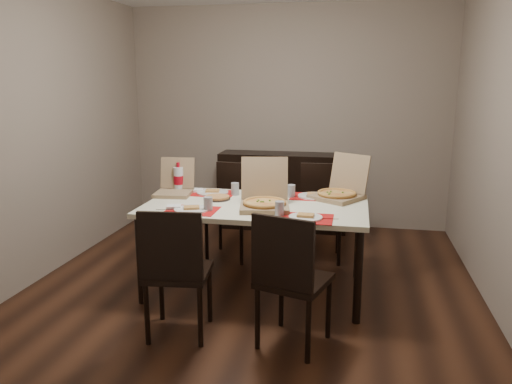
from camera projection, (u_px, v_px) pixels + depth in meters
ground at (253, 287)px, 4.33m from camera, size 3.80×4.00×0.02m
room_walls at (263, 81)px, 4.36m from camera, size 3.84×4.02×2.62m
sideboard at (283, 191)px, 5.93m from camera, size 1.50×0.40×0.90m
dining_table at (256, 212)px, 4.10m from camera, size 1.80×1.00×0.75m
chair_near_left at (176, 268)px, 3.35m from camera, size 0.47×0.47×0.93m
chair_near_right at (290, 276)px, 3.21m from camera, size 0.53×0.53×0.93m
chair_far_left at (233, 206)px, 4.99m from camera, size 0.46×0.46×0.93m
chair_far_right at (321, 207)px, 4.94m from camera, size 0.45×0.45×0.93m
setting_near_left at (194, 208)px, 3.88m from camera, size 0.48×0.30×0.11m
setting_near_right at (298, 215)px, 3.67m from camera, size 0.47×0.30×0.11m
setting_far_left at (216, 191)px, 4.45m from camera, size 0.52×0.30×0.11m
setting_far_right at (309, 195)px, 4.31m from camera, size 0.50×0.30×0.11m
napkin_loose at (260, 202)px, 4.10m from camera, size 0.16×0.16×0.02m
pizza_box_center at (264, 201)px, 3.95m from camera, size 0.45×0.48×0.38m
pizza_box_right at (339, 192)px, 4.26m from camera, size 0.53×0.54×0.37m
pizza_box_left at (175, 188)px, 4.42m from camera, size 0.34×0.37×0.31m
faina_plate at (217, 198)px, 4.23m from camera, size 0.22×0.22×0.03m
dip_bowl at (275, 197)px, 4.26m from camera, size 0.12×0.12×0.03m
soda_bottle at (179, 179)px, 4.51m from camera, size 0.09×0.09×0.27m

